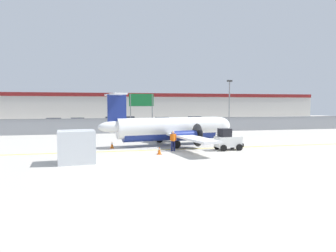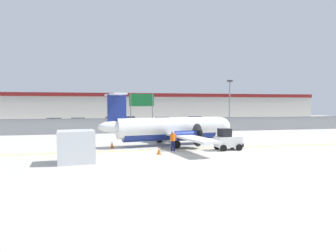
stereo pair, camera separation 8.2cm
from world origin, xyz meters
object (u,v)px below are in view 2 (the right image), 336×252
object	(u,v)px
ground_crew_worker	(173,140)
parked_car_7	(226,122)
traffic_cone_far_left	(112,145)
traffic_cone_near_right	(159,150)
parked_car_4	(162,122)
commuter_airplane	(172,129)
parked_car_3	(129,121)
highway_sign	(142,103)
parked_car_5	(180,122)
parked_car_6	(195,121)
parked_car_0	(54,123)
parked_car_2	(111,121)
cargo_container	(76,147)
parked_car_1	(77,122)
apron_light_pole	(230,102)
traffic_cone_near_left	(219,141)
baggage_tug	(228,140)

from	to	relation	value
ground_crew_worker	parked_car_7	xyz separation A→B (m)	(15.32, 24.25, -0.06)
traffic_cone_far_left	parked_car_7	distance (m)	29.57
traffic_cone_near_right	parked_car_4	bearing A→B (deg)	78.45
traffic_cone_near_right	commuter_airplane	bearing A→B (deg)	65.69
parked_car_3	highway_sign	size ratio (longest dim) A/B	0.78
parked_car_5	parked_car_6	xyz separation A→B (m)	(4.06, 4.83, 0.00)
commuter_airplane	parked_car_3	xyz separation A→B (m)	(-1.70, 28.77, -0.71)
commuter_airplane	highway_sign	bearing A→B (deg)	84.44
traffic_cone_far_left	parked_car_3	size ratio (longest dim) A/B	0.15
parked_car_0	parked_car_4	distance (m)	18.38
parked_car_2	parked_car_6	size ratio (longest dim) A/B	1.02
parked_car_2	parked_car_7	bearing A→B (deg)	157.06
parked_car_6	parked_car_7	xyz separation A→B (m)	(4.07, -5.50, 0.00)
traffic_cone_near_right	parked_car_0	distance (m)	32.32
ground_crew_worker	parked_car_7	bearing A→B (deg)	147.76
cargo_container	parked_car_4	size ratio (longest dim) A/B	0.61
ground_crew_worker	traffic_cone_far_left	distance (m)	5.79
parked_car_1	parked_car_6	xyz separation A→B (m)	(21.27, 1.00, 0.00)
parked_car_3	parked_car_4	distance (m)	7.02
commuter_airplane	parked_car_2	distance (m)	27.87
cargo_container	traffic_cone_near_right	size ratio (longest dim) A/B	4.07
parked_car_3	parked_car_4	bearing A→B (deg)	-43.44
commuter_airplane	parked_car_1	distance (m)	27.34
commuter_airplane	parked_car_1	bearing A→B (deg)	104.11
parked_car_7	parked_car_5	bearing A→B (deg)	179.33
traffic_cone_far_left	highway_sign	distance (m)	17.45
traffic_cone_near_right	parked_car_6	distance (m)	33.66
traffic_cone_far_left	apron_light_pole	distance (m)	20.05
traffic_cone_near_left	traffic_cone_near_right	xyz separation A→B (m)	(-6.96, -4.69, 0.00)
parked_car_6	parked_car_7	world-z (taller)	same
ground_crew_worker	parked_car_2	xyz separation A→B (m)	(-4.23, 31.05, -0.06)
parked_car_3	parked_car_6	bearing A→B (deg)	-16.23
cargo_container	parked_car_5	size ratio (longest dim) A/B	0.62
baggage_tug	parked_car_2	world-z (taller)	baggage_tug
parked_car_4	parked_car_0	bearing A→B (deg)	-4.26
traffic_cone_near_right	traffic_cone_far_left	world-z (taller)	same
cargo_container	parked_car_7	size ratio (longest dim) A/B	0.60
ground_crew_worker	parked_car_2	world-z (taller)	same
baggage_tug	parked_car_0	distance (m)	34.37
highway_sign	parked_car_1	bearing A→B (deg)	135.63
ground_crew_worker	highway_sign	distance (m)	19.38
commuter_airplane	parked_car_3	bearing A→B (deg)	84.15
traffic_cone_near_right	parked_car_0	bearing A→B (deg)	112.51
parked_car_6	apron_light_pole	xyz separation A→B (m)	(-0.00, -15.93, 3.41)
cargo_container	parked_car_3	xyz separation A→B (m)	(6.70, 35.98, -0.21)
cargo_container	parked_car_0	world-z (taller)	cargo_container
parked_car_0	parked_car_2	size ratio (longest dim) A/B	0.98
parked_car_4	parked_car_1	bearing A→B (deg)	-5.85
parked_car_0	parked_car_3	size ratio (longest dim) A/B	0.98
traffic_cone_near_right	traffic_cone_far_left	distance (m)	5.51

